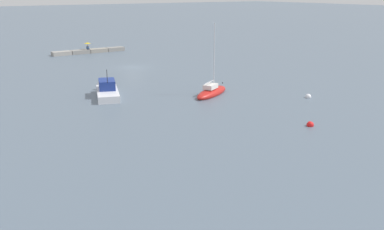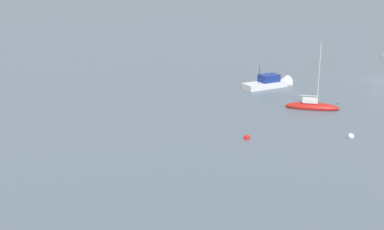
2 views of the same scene
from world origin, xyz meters
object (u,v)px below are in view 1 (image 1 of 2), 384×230
Objects in this scene: umbrella_open_yellow at (87,43)px; mooring_buoy_mid at (310,125)px; mooring_buoy_near at (308,97)px; person_seated_blue_left at (88,48)px; sailboat_red_mid at (212,92)px; motorboat_white_near at (107,91)px.

umbrella_open_yellow is 50.24m from mooring_buoy_mid.
mooring_buoy_near is 1.01× the size of mooring_buoy_mid.
mooring_buoy_near is (-7.36, 43.57, -1.66)m from umbrella_open_yellow.
person_seated_blue_left is at bearing 89.42° from umbrella_open_yellow.
mooring_buoy_mid is at bearing -26.34° from sailboat_red_mid.
motorboat_white_near reaches higher than mooring_buoy_mid.
umbrella_open_yellow is 2.11× the size of mooring_buoy_mid.
umbrella_open_yellow is 0.16× the size of sailboat_red_mid.
sailboat_red_mid is 12.92× the size of mooring_buoy_near.
sailboat_red_mid is 13.29m from mooring_buoy_mid.
motorboat_white_near is at bearing -37.40° from mooring_buoy_near.
sailboat_red_mid reaches higher than umbrella_open_yellow.
sailboat_red_mid reaches higher than mooring_buoy_mid.
mooring_buoy_near is (-7.36, 43.50, -0.81)m from person_seated_blue_left.
person_seated_blue_left reaches higher than mooring_buoy_mid.
person_seated_blue_left is 0.85m from umbrella_open_yellow.
person_seated_blue_left is at bearing -89.85° from mooring_buoy_mid.
sailboat_red_mid is 13.09× the size of mooring_buoy_mid.
sailboat_red_mid reaches higher than mooring_buoy_near.
person_seated_blue_left is at bearing 92.99° from motorboat_white_near.
person_seated_blue_left is 0.09× the size of sailboat_red_mid.
motorboat_white_near is 21.69m from mooring_buoy_mid.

